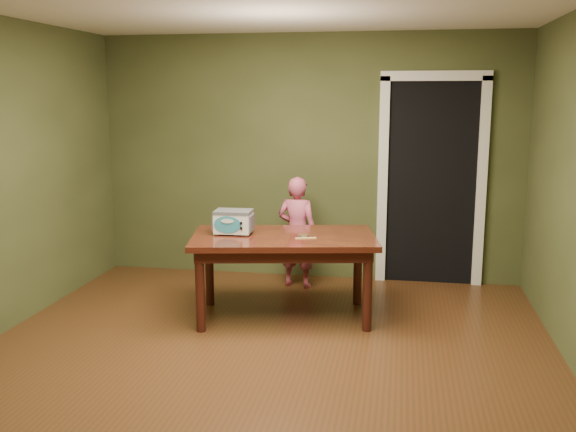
% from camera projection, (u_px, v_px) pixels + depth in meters
% --- Properties ---
extents(floor, '(5.00, 5.00, 0.00)m').
position_uv_depth(floor, '(257.00, 369.00, 4.67)').
color(floor, '#522B17').
rests_on(floor, ground).
extents(room_shell, '(4.52, 5.02, 2.61)m').
position_uv_depth(room_shell, '(254.00, 133.00, 4.35)').
color(room_shell, '#4A532C').
rests_on(room_shell, ground).
extents(doorway, '(1.10, 0.66, 2.25)m').
position_uv_depth(doorway, '(430.00, 180.00, 6.93)').
color(doorway, black).
rests_on(doorway, ground).
extents(dining_table, '(1.74, 1.18, 0.75)m').
position_uv_depth(dining_table, '(284.00, 246.00, 5.64)').
color(dining_table, '#340F0B').
rests_on(dining_table, floor).
extents(toy_oven, '(0.35, 0.25, 0.21)m').
position_uv_depth(toy_oven, '(233.00, 221.00, 5.67)').
color(toy_oven, '#4C4F54').
rests_on(toy_oven, dining_table).
extents(baking_pan, '(0.10, 0.10, 0.02)m').
position_uv_depth(baking_pan, '(303.00, 235.00, 5.57)').
color(baking_pan, silver).
rests_on(baking_pan, dining_table).
extents(spatula, '(0.18, 0.08, 0.01)m').
position_uv_depth(spatula, '(306.00, 238.00, 5.50)').
color(spatula, '#E4BD63').
rests_on(spatula, dining_table).
extents(child, '(0.47, 0.35, 1.15)m').
position_uv_depth(child, '(297.00, 232.00, 6.58)').
color(child, '#C65171').
rests_on(child, floor).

